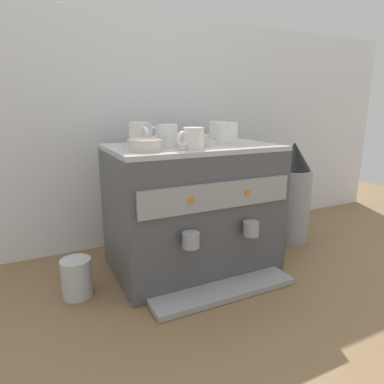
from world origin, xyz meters
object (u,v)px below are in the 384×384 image
ceramic_cup_0 (218,131)px  ceramic_bowl_1 (178,139)px  ceramic_cup_4 (193,138)px  ceramic_bowl_0 (197,141)px  espresso_machine (192,208)px  ceramic_cup_1 (143,134)px  ceramic_bowl_2 (145,145)px  milk_pitcher (77,278)px  ceramic_cup_5 (227,133)px  ceramic_cup_2 (140,134)px  ceramic_cup_3 (168,136)px  coffee_grinder (291,194)px

ceramic_cup_0 → ceramic_bowl_1: bearing=-173.3°
ceramic_cup_4 → ceramic_bowl_0: 0.10m
espresso_machine → ceramic_cup_1: (-0.15, 0.14, 0.28)m
ceramic_cup_4 → ceramic_bowl_2: (-0.15, 0.03, -0.02)m
ceramic_bowl_1 → milk_pitcher: (-0.44, -0.14, -0.43)m
ceramic_cup_1 → ceramic_cup_5: 0.32m
ceramic_cup_2 → ceramic_bowl_1: 0.18m
ceramic_cup_0 → ceramic_cup_5: size_ratio=0.98×
ceramic_bowl_2 → ceramic_cup_4: bearing=-11.6°
ceramic_cup_3 → milk_pitcher: ceramic_cup_3 is taller
ceramic_bowl_1 → ceramic_bowl_2: size_ratio=0.88×
ceramic_cup_0 → ceramic_bowl_0: ceramic_cup_0 is taller
coffee_grinder → ceramic_cup_0: bearing=166.0°
ceramic_bowl_0 → ceramic_bowl_1: size_ratio=0.94×
ceramic_cup_4 → ceramic_bowl_0: (0.06, 0.08, -0.02)m
ceramic_bowl_0 → milk_pitcher: bearing=-180.0°
ceramic_cup_1 → ceramic_bowl_1: size_ratio=1.20×
ceramic_bowl_0 → espresso_machine: bearing=90.9°
ceramic_cup_0 → ceramic_cup_5: bearing=-109.2°
ceramic_cup_5 → ceramic_bowl_1: (-0.14, 0.13, -0.03)m
espresso_machine → ceramic_cup_2: ceramic_cup_2 is taller
ceramic_cup_3 → milk_pitcher: (-0.34, -0.01, -0.46)m
ceramic_cup_1 → ceramic_bowl_1: bearing=-12.0°
ceramic_cup_5 → milk_pitcher: ceramic_cup_5 is taller
ceramic_cup_0 → ceramic_cup_2: size_ratio=0.99×
ceramic_cup_3 → ceramic_bowl_0: (0.11, -0.01, -0.02)m
ceramic_cup_3 → ceramic_bowl_0: ceramic_cup_3 is taller
ceramic_cup_3 → ceramic_cup_5: 0.24m
ceramic_cup_4 → ceramic_bowl_1: 0.23m
ceramic_cup_0 → ceramic_cup_3: bearing=-152.6°
ceramic_cup_3 → ceramic_bowl_2: bearing=-148.6°
ceramic_cup_0 → ceramic_cup_1: ceramic_cup_0 is taller
ceramic_cup_2 → coffee_grinder: bearing=-0.6°
ceramic_cup_0 → ceramic_bowl_0: size_ratio=1.23×
ceramic_bowl_2 → milk_pitcher: (-0.24, 0.05, -0.43)m
ceramic_bowl_1 → ceramic_cup_3: bearing=-126.1°
ceramic_cup_4 → espresso_machine: bearing=63.8°
ceramic_bowl_2 → coffee_grinder: 0.81m
ceramic_cup_2 → ceramic_cup_3: size_ratio=1.08×
ceramic_cup_5 → milk_pitcher: (-0.58, -0.01, -0.46)m
ceramic_bowl_0 → ceramic_cup_5: bearing=3.6°
ceramic_cup_0 → ceramic_cup_2: 0.38m
ceramic_cup_1 → ceramic_cup_2: bearing=-114.8°
ceramic_cup_5 → milk_pitcher: bearing=-179.2°
ceramic_bowl_1 → ceramic_bowl_2: 0.28m
ceramic_cup_2 → ceramic_cup_4: (0.13, -0.17, -0.01)m
ceramic_bowl_0 → coffee_grinder: size_ratio=0.20×
ceramic_cup_1 → ceramic_bowl_0: size_ratio=1.27×
espresso_machine → ceramic_cup_3: 0.30m
ceramic_cup_1 → coffee_grinder: 0.75m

